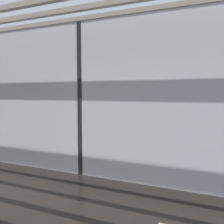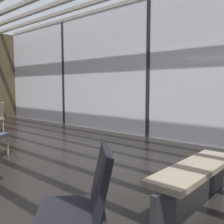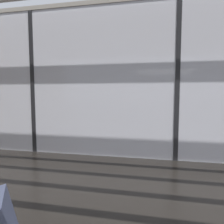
# 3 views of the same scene
# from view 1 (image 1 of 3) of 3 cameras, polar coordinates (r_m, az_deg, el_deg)

# --- Properties ---
(glass_curtain_wall) EXTENTS (14.00, 0.08, 3.53)m
(glass_curtain_wall) POSITION_cam_1_polar(r_m,az_deg,el_deg) (5.64, -7.39, 2.91)
(glass_curtain_wall) COLOR silver
(glass_curtain_wall) RESTS_ON ground
(window_mullion_1) EXTENTS (0.10, 0.12, 3.53)m
(window_mullion_1) POSITION_cam_1_polar(r_m,az_deg,el_deg) (5.64, -7.39, 2.91)
(window_mullion_1) COLOR black
(window_mullion_1) RESTS_ON ground
(parked_airplane) EXTENTS (12.39, 4.15, 4.15)m
(parked_airplane) POSITION_cam_1_polar(r_m,az_deg,el_deg) (10.73, 16.17, 5.20)
(parked_airplane) COLOR silver
(parked_airplane) RESTS_ON ground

